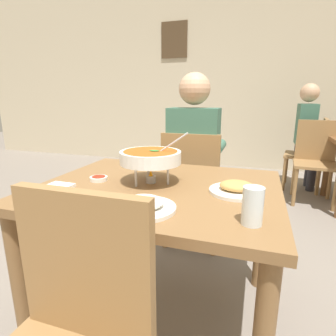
% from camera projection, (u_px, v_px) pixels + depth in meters
% --- Properties ---
extents(ground_plane, '(16.00, 16.00, 0.00)m').
position_uv_depth(ground_plane, '(160.00, 311.00, 1.51)').
color(ground_plane, gray).
extents(cafe_rear_partition, '(10.00, 0.10, 3.00)m').
position_uv_depth(cafe_rear_partition, '(234.00, 75.00, 4.41)').
color(cafe_rear_partition, beige).
rests_on(cafe_rear_partition, ground_plane).
extents(picture_frame_hung, '(0.44, 0.03, 0.56)m').
position_uv_depth(picture_frame_hung, '(174.00, 40.00, 4.51)').
color(picture_frame_hung, '#4C3823').
extents(dining_table_main, '(1.14, 0.92, 0.73)m').
position_uv_depth(dining_table_main, '(159.00, 206.00, 1.36)').
color(dining_table_main, brown).
rests_on(dining_table_main, ground_plane).
extents(chair_diner_main, '(0.44, 0.44, 0.90)m').
position_uv_depth(chair_diner_main, '(193.00, 184.00, 2.07)').
color(chair_diner_main, olive).
rests_on(chair_diner_main, ground_plane).
extents(diner_main, '(0.40, 0.45, 1.31)m').
position_uv_depth(diner_main, '(194.00, 152.00, 2.04)').
color(diner_main, '#2D2D38').
rests_on(diner_main, ground_plane).
extents(curry_bowl, '(0.33, 0.30, 0.26)m').
position_uv_depth(curry_bowl, '(151.00, 157.00, 1.34)').
color(curry_bowl, silver).
rests_on(curry_bowl, dining_table_main).
extents(rice_plate, '(0.24, 0.24, 0.06)m').
position_uv_depth(rice_plate, '(144.00, 205.00, 1.03)').
color(rice_plate, white).
rests_on(rice_plate, dining_table_main).
extents(appetizer_plate, '(0.24, 0.24, 0.06)m').
position_uv_depth(appetizer_plate, '(236.00, 189.00, 1.22)').
color(appetizer_plate, white).
rests_on(appetizer_plate, dining_table_main).
extents(sauce_dish, '(0.09, 0.09, 0.02)m').
position_uv_depth(sauce_dish, '(99.00, 178.00, 1.40)').
color(sauce_dish, white).
rests_on(sauce_dish, dining_table_main).
extents(napkin_folded, '(0.12, 0.08, 0.02)m').
position_uv_depth(napkin_folded, '(60.00, 186.00, 1.29)').
color(napkin_folded, white).
rests_on(napkin_folded, dining_table_main).
extents(fork_utensil, '(0.08, 0.16, 0.01)m').
position_uv_depth(fork_utensil, '(49.00, 190.00, 1.25)').
color(fork_utensil, silver).
rests_on(fork_utensil, dining_table_main).
extents(spoon_utensil, '(0.06, 0.17, 0.01)m').
position_uv_depth(spoon_utensil, '(58.00, 191.00, 1.24)').
color(spoon_utensil, silver).
rests_on(spoon_utensil, dining_table_main).
extents(drink_glass, '(0.07, 0.07, 0.13)m').
position_uv_depth(drink_glass, '(252.00, 208.00, 0.91)').
color(drink_glass, silver).
rests_on(drink_glass, dining_table_main).
extents(chair_bg_middle, '(0.50, 0.50, 0.90)m').
position_uv_depth(chair_bg_middle, '(312.00, 150.00, 3.40)').
color(chair_bg_middle, olive).
rests_on(chair_bg_middle, ground_plane).
extents(chair_bg_corner, '(0.47, 0.47, 0.90)m').
position_uv_depth(chair_bg_corner, '(316.00, 156.00, 3.05)').
color(chair_bg_corner, olive).
rests_on(chair_bg_corner, ground_plane).
extents(patron_bg_middle, '(0.45, 0.40, 1.31)m').
position_uv_depth(patron_bg_middle, '(309.00, 130.00, 3.41)').
color(patron_bg_middle, '#2D2D38').
rests_on(patron_bg_middle, ground_plane).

